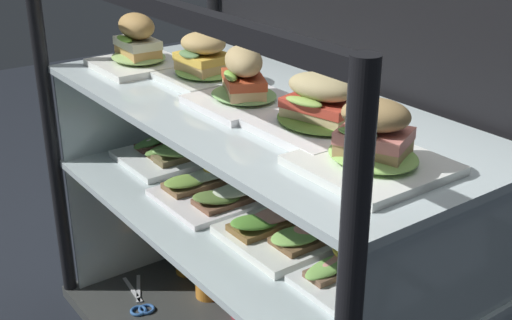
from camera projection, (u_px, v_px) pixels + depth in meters
case_frame at (304, 165)px, 1.47m from camera, size 1.10×0.53×0.91m
riser_lower_tier at (256, 291)px, 1.51m from camera, size 1.03×0.45×0.37m
shelf_lower_glass at (256, 216)px, 1.44m from camera, size 1.05×0.47×0.02m
riser_upper_tier at (256, 163)px, 1.39m from camera, size 1.03×0.45×0.23m
shelf_upper_glass at (256, 107)px, 1.34m from camera, size 1.05×0.47×0.02m
plated_roll_sandwich_near_right_corner at (138, 49)px, 1.57m from camera, size 0.20×0.20×0.13m
plated_roll_sandwich_mid_right at (205, 62)px, 1.47m from camera, size 0.17×0.17×0.11m
plated_roll_sandwich_mid_left at (244, 84)px, 1.31m from camera, size 0.19×0.19×0.12m
plated_roll_sandwich_far_left at (318, 112)px, 1.18m from camera, size 0.21×0.21×0.11m
plated_roll_sandwich_center at (373, 146)px, 1.02m from camera, size 0.21×0.21×0.11m
open_sandwich_tray_mid_left at (181, 149)px, 1.71m from camera, size 0.21×0.30×0.06m
open_sandwich_tray_mid_right at (224, 188)px, 1.51m from camera, size 0.21×0.30×0.06m
open_sandwich_tray_left_of_center at (299, 226)px, 1.34m from camera, size 0.21×0.30×0.06m
open_sandwich_tray_far_right at (384, 274)px, 1.18m from camera, size 0.21×0.30×0.06m
juice_bottle_front_right_end at (187, 248)px, 1.89m from camera, size 0.07×0.07×0.19m
juice_bottle_front_left_end at (207, 262)px, 1.77m from camera, size 0.07×0.07×0.24m
juice_bottle_back_center at (243, 286)px, 1.69m from camera, size 0.07×0.07×0.22m
juice_bottle_tucked_behind at (272, 314)px, 1.61m from camera, size 0.06×0.06×0.19m
kitchen_scissors at (141, 304)px, 1.77m from camera, size 0.19×0.11×0.01m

